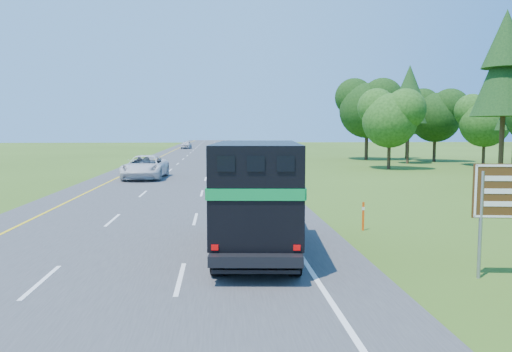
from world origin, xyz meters
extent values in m
cube|color=#38383A|center=(0.00, 50.00, 0.02)|extent=(15.00, 260.00, 0.04)
cube|color=yellow|center=(-5.50, 50.00, 0.04)|extent=(0.15, 260.00, 0.01)
cube|color=white|center=(5.50, 50.00, 0.04)|extent=(0.15, 260.00, 0.01)
cylinder|color=black|center=(3.37, 17.33, 0.60)|extent=(0.45, 1.14, 1.12)
cylinder|color=black|center=(5.50, 17.14, 0.60)|extent=(0.45, 1.14, 1.12)
cylinder|color=black|center=(2.95, 12.47, 0.60)|extent=(0.45, 1.14, 1.12)
cylinder|color=black|center=(5.08, 12.29, 0.60)|extent=(0.45, 1.14, 1.12)
cylinder|color=black|center=(2.85, 11.26, 0.60)|extent=(0.45, 1.14, 1.12)
cylinder|color=black|center=(4.97, 11.08, 0.60)|extent=(0.45, 1.14, 1.12)
cube|color=black|center=(4.16, 14.00, 0.72)|extent=(3.13, 8.30, 0.28)
cube|color=black|center=(4.43, 17.13, 1.83)|extent=(2.63, 2.03, 1.93)
cube|color=black|center=(4.51, 18.06, 2.33)|extent=(2.23, 0.25, 0.61)
cube|color=black|center=(4.09, 13.29, 2.26)|extent=(3.03, 6.08, 2.79)
cube|color=#078335|center=(3.84, 10.34, 2.40)|extent=(2.53, 0.26, 0.30)
cube|color=#078335|center=(2.81, 13.40, 2.40)|extent=(0.55, 5.87, 0.30)
cube|color=#078335|center=(5.38, 13.18, 2.40)|extent=(0.55, 5.87, 0.30)
cube|color=black|center=(3.08, 10.41, 3.20)|extent=(0.46, 0.08, 0.41)
cube|color=black|center=(3.84, 10.34, 3.20)|extent=(0.46, 0.08, 0.41)
cube|color=black|center=(4.60, 10.27, 3.20)|extent=(0.46, 0.08, 0.41)
cube|color=black|center=(3.85, 10.46, 0.34)|extent=(2.34, 0.32, 0.10)
cube|color=#B20505|center=(2.78, 10.43, 1.01)|extent=(0.19, 0.06, 0.14)
cube|color=#B20505|center=(4.90, 10.25, 1.01)|extent=(0.19, 0.06, 0.14)
imported|color=silver|center=(-3.08, 38.81, 0.98)|extent=(3.35, 6.88, 1.88)
imported|color=#B2B2B9|center=(-3.65, 100.76, 0.83)|extent=(2.27, 4.81, 1.59)
cylinder|color=gray|center=(9.98, 10.54, 1.48)|extent=(0.10, 0.10, 2.96)
cube|color=#47280F|center=(10.76, 10.44, 2.41)|extent=(2.06, 0.33, 1.48)
cube|color=white|center=(10.76, 10.40, 2.41)|extent=(1.95, 0.27, 1.42)
cube|color=#F9490D|center=(8.68, 17.11, 0.58)|extent=(0.08, 0.04, 1.16)
cube|color=white|center=(8.68, 17.11, 0.89)|extent=(0.09, 0.05, 0.13)
camera|label=1|loc=(2.89, -2.31, 4.08)|focal=35.00mm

